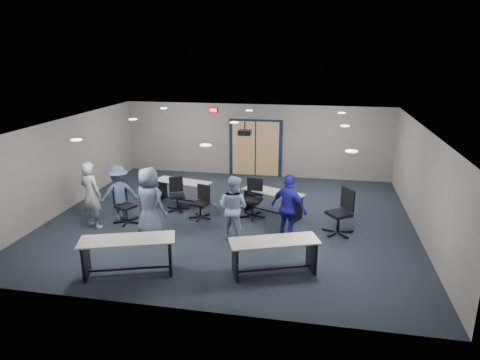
% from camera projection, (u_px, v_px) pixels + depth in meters
% --- Properties ---
extents(floor, '(10.00, 10.00, 0.00)m').
position_uv_depth(floor, '(231.00, 219.00, 12.15)').
color(floor, black).
rests_on(floor, ground).
extents(back_wall, '(10.00, 0.04, 2.70)m').
position_uv_depth(back_wall, '(256.00, 141.00, 15.99)').
color(back_wall, gray).
rests_on(back_wall, floor).
extents(front_wall, '(10.00, 0.04, 2.70)m').
position_uv_depth(front_wall, '(178.00, 242.00, 7.53)').
color(front_wall, gray).
rests_on(front_wall, floor).
extents(left_wall, '(0.04, 9.00, 2.70)m').
position_uv_depth(left_wall, '(66.00, 164.00, 12.66)').
color(left_wall, gray).
rests_on(left_wall, floor).
extents(right_wall, '(0.04, 9.00, 2.70)m').
position_uv_depth(right_wall, '(423.00, 183.00, 10.86)').
color(right_wall, gray).
rests_on(right_wall, floor).
extents(ceiling, '(10.00, 9.00, 0.04)m').
position_uv_depth(ceiling, '(230.00, 124.00, 11.36)').
color(ceiling, white).
rests_on(ceiling, back_wall).
extents(double_door, '(2.00, 0.07, 2.20)m').
position_uv_depth(double_door, '(256.00, 149.00, 16.04)').
color(double_door, black).
rests_on(double_door, back_wall).
extents(exit_sign, '(0.32, 0.07, 0.18)m').
position_uv_depth(exit_sign, '(213.00, 110.00, 15.90)').
color(exit_sign, black).
rests_on(exit_sign, back_wall).
extents(ceiling_projector, '(0.35, 0.32, 0.37)m').
position_uv_depth(ceiling_projector, '(245.00, 132.00, 11.86)').
color(ceiling_projector, black).
rests_on(ceiling_projector, ceiling).
extents(ceiling_can_lights, '(6.24, 5.74, 0.02)m').
position_uv_depth(ceiling_can_lights, '(232.00, 124.00, 11.61)').
color(ceiling_can_lights, white).
rests_on(ceiling_can_lights, ceiling).
extents(table_front_left, '(2.08, 1.25, 0.80)m').
position_uv_depth(table_front_left, '(128.00, 250.00, 9.03)').
color(table_front_left, '#B1AFA7').
rests_on(table_front_left, floor).
extents(table_front_right, '(1.99, 1.26, 0.76)m').
position_uv_depth(table_front_right, '(274.00, 251.00, 9.05)').
color(table_front_right, '#B1AFA7').
rests_on(table_front_right, floor).
extents(table_back_left, '(1.84, 0.94, 0.71)m').
position_uv_depth(table_back_left, '(183.00, 188.00, 13.27)').
color(table_back_left, '#B1AFA7').
rests_on(table_back_left, floor).
extents(table_back_right, '(1.88, 1.29, 1.00)m').
position_uv_depth(table_back_right, '(273.00, 199.00, 12.28)').
color(table_back_right, '#B1AFA7').
rests_on(table_back_right, floor).
extents(chair_back_a, '(0.81, 0.81, 0.98)m').
position_uv_depth(chair_back_a, '(177.00, 194.00, 12.68)').
color(chair_back_a, black).
rests_on(chair_back_a, floor).
extents(chair_back_b, '(0.74, 0.74, 0.95)m').
position_uv_depth(chair_back_b, '(200.00, 202.00, 12.06)').
color(chair_back_b, black).
rests_on(chair_back_b, floor).
extents(chair_back_c, '(0.78, 0.78, 1.10)m').
position_uv_depth(chair_back_c, '(252.00, 199.00, 12.12)').
color(chair_back_c, black).
rests_on(chair_back_c, floor).
extents(chair_loose_left, '(0.89, 0.89, 1.05)m').
position_uv_depth(chair_loose_left, '(126.00, 205.00, 11.73)').
color(chair_loose_left, black).
rests_on(chair_loose_left, floor).
extents(chair_loose_right, '(1.05, 1.05, 1.20)m').
position_uv_depth(chair_loose_right, '(339.00, 212.00, 11.00)').
color(chair_loose_right, black).
rests_on(chair_loose_right, floor).
extents(person_gray, '(0.77, 0.62, 1.83)m').
position_uv_depth(person_gray, '(91.00, 195.00, 11.33)').
color(person_gray, '#9AA2A8').
rests_on(person_gray, floor).
extents(person_plaid, '(1.03, 0.84, 1.83)m').
position_uv_depth(person_plaid, '(150.00, 203.00, 10.75)').
color(person_plaid, slate).
rests_on(person_plaid, floor).
extents(person_lightblue, '(0.97, 0.87, 1.66)m').
position_uv_depth(person_lightblue, '(233.00, 208.00, 10.66)').
color(person_lightblue, '#A8BADF').
rests_on(person_lightblue, floor).
extents(person_navy, '(1.09, 0.89, 1.73)m').
position_uv_depth(person_navy, '(289.00, 208.00, 10.50)').
color(person_navy, '#1D1B99').
rests_on(person_navy, floor).
extents(person_back, '(1.19, 1.08, 1.60)m').
position_uv_depth(person_back, '(119.00, 193.00, 11.80)').
color(person_back, '#3D506F').
rests_on(person_back, floor).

